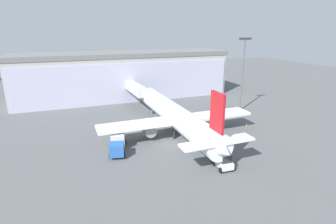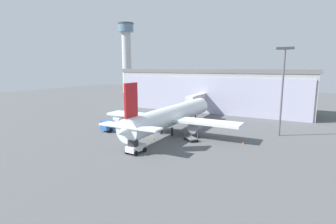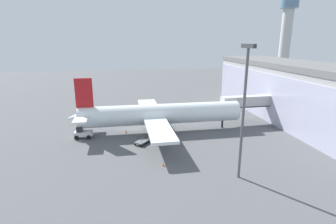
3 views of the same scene
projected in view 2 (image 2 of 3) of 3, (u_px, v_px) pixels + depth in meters
The scene contains 11 objects.
ground at pixel (151, 135), 53.19m from camera, with size 240.00×240.00×0.00m, color #545659.
terminal_building at pixel (211, 90), 83.92m from camera, with size 60.90×15.11×13.15m.
jet_bridge at pixel (198, 99), 74.41m from camera, with size 2.82×13.82×6.11m.
control_tower at pixel (127, 53), 139.24m from camera, with size 8.26×8.26×36.54m.
apron_light_mast at pixel (283, 84), 51.18m from camera, with size 3.20×0.40×17.49m.
airplane at pixel (171, 116), 54.93m from camera, with size 29.69×35.74×11.22m.
catering_truck at pixel (118, 123), 58.16m from camera, with size 3.92×7.62×2.65m.
baggage_cart at pixel (191, 138), 49.16m from camera, with size 3.19×2.99×1.50m.
pushback_tug at pixel (135, 147), 42.03m from camera, with size 2.37×3.32×2.30m.
safety_cone_nose at pixel (154, 138), 49.90m from camera, with size 0.36×0.36×0.55m, color orange.
safety_cone_wingtip at pixel (243, 143), 47.01m from camera, with size 0.36×0.36×0.55m, color orange.
Camera 2 is at (27.59, -43.78, 13.64)m, focal length 28.00 mm.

